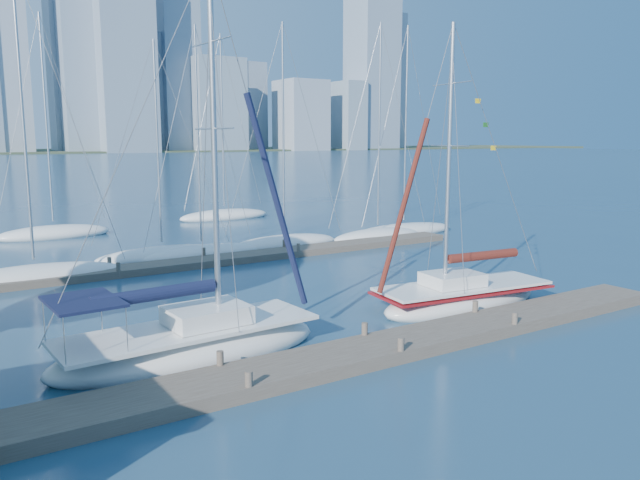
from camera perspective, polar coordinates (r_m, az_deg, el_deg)
ground at (r=19.73m, az=5.67°, el=-10.40°), size 700.00×700.00×0.00m
near_dock at (r=19.66m, az=5.68°, el=-9.85°), size 26.00×2.00×0.40m
far_dock at (r=34.03m, az=-8.49°, el=-1.74°), size 30.00×1.80×0.36m
sailboat_navy at (r=19.42m, az=-11.86°, el=-7.96°), size 8.61×3.25×12.36m
sailboat_maroon at (r=25.39m, az=12.93°, el=-4.00°), size 7.98×3.42×11.35m
bg_boat_0 at (r=31.99m, az=-24.62°, el=-3.00°), size 8.44×5.48×14.81m
bg_boat_1 at (r=35.65m, az=-14.24°, el=-1.31°), size 7.67×4.54×12.12m
bg_boat_2 at (r=35.80m, az=-10.77°, el=-1.15°), size 8.01×4.45×12.94m
bg_boat_3 at (r=38.42m, az=-3.28°, el=-0.25°), size 7.59×4.18×13.69m
bg_boat_4 at (r=41.51m, az=5.30°, el=0.44°), size 7.21×3.79×14.19m
bg_boat_5 at (r=43.84m, az=7.65°, el=0.87°), size 8.89×3.84×14.37m
bg_boat_6 at (r=45.82m, az=-23.14°, el=0.61°), size 7.65×3.98×15.01m
bg_boat_7 at (r=52.42m, az=-8.72°, el=2.25°), size 8.12×4.00×15.22m
skyline at (r=308.40m, az=-26.96°, el=13.94°), size 503.44×51.31×108.99m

